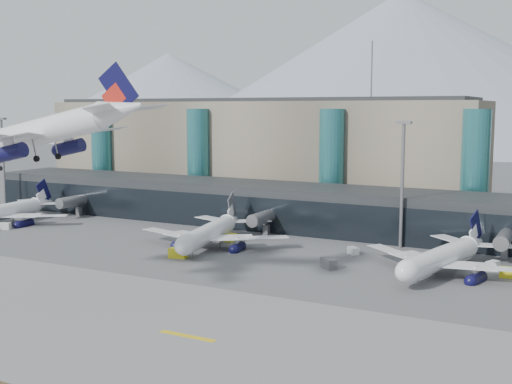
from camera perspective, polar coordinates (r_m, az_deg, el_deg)
ground at (r=104.77m, az=-10.76°, el=-8.24°), size 900.00×900.00×0.00m
runway_strip at (r=93.97m, az=-16.50°, el=-10.25°), size 400.00×40.00×0.04m
runway_markings at (r=93.96m, az=-16.50°, el=-10.23°), size 128.00×1.00×0.02m
concourse at (r=152.24m, az=2.72°, el=-1.30°), size 170.00×27.00×10.00m
terminal_main at (r=190.88m, az=-0.02°, el=3.65°), size 130.00×30.00×31.00m
teal_towers at (r=172.23m, az=0.48°, el=2.76°), size 116.40×19.40×46.00m
lightmast_left at (r=189.63m, az=-21.56°, el=2.79°), size 3.00×1.20×25.60m
lightmast_mid at (r=131.88m, az=12.88°, el=1.31°), size 3.00×1.20×25.60m
hero_jet at (r=97.73m, az=-17.54°, el=5.87°), size 33.87×34.26×11.08m
jet_parked_left at (r=169.79m, az=-20.85°, el=-1.17°), size 33.60×33.33×10.87m
jet_parked_mid at (r=132.47m, az=-3.79°, el=-3.01°), size 33.08×33.58×10.83m
jet_parked_right at (r=115.68m, az=16.76°, el=-4.87°), size 32.37×33.30×10.70m
veh_a at (r=161.24m, az=-21.47°, el=-2.83°), size 3.15×2.56×1.55m
veh_b at (r=136.77m, az=-2.26°, el=-4.08°), size 1.98×2.89×1.56m
veh_c at (r=114.67m, az=6.48°, el=-6.32°), size 3.57×3.36×1.79m
veh_d at (r=120.73m, az=20.28°, el=-6.12°), size 2.25×2.90×1.47m
veh_e at (r=115.90m, az=21.56°, el=-6.68°), size 3.11×1.92×1.70m
veh_g at (r=126.08m, az=8.64°, el=-5.19°), size 2.70×2.65×1.39m
veh_h at (r=122.70m, az=-6.95°, el=-5.40°), size 3.62×2.38×1.85m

